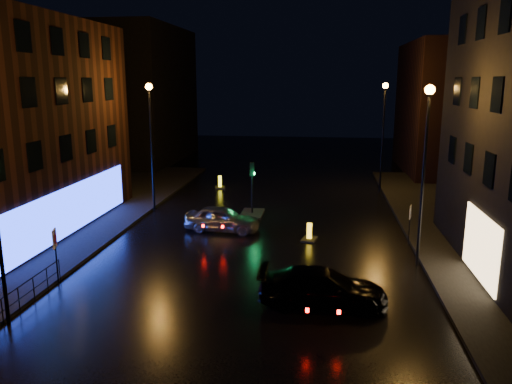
% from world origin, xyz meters
% --- Properties ---
extents(ground, '(120.00, 120.00, 0.00)m').
position_xyz_m(ground, '(0.00, 0.00, 0.00)').
color(ground, black).
rests_on(ground, ground).
extents(pavement_left, '(12.00, 44.00, 0.15)m').
position_xyz_m(pavement_left, '(-14.00, 8.00, 0.07)').
color(pavement_left, black).
rests_on(pavement_left, ground).
extents(building_far_left, '(8.00, 16.00, 14.00)m').
position_xyz_m(building_far_left, '(-16.00, 35.00, 7.00)').
color(building_far_left, black).
rests_on(building_far_left, ground).
extents(building_far_right, '(8.00, 14.00, 12.00)m').
position_xyz_m(building_far_right, '(15.00, 32.00, 6.00)').
color(building_far_right, black).
rests_on(building_far_right, ground).
extents(street_lamp_lfar, '(0.44, 0.44, 8.37)m').
position_xyz_m(street_lamp_lfar, '(-7.80, 14.00, 5.56)').
color(street_lamp_lfar, black).
rests_on(street_lamp_lfar, ground).
extents(street_lamp_rnear, '(0.44, 0.44, 8.37)m').
position_xyz_m(street_lamp_rnear, '(7.80, 6.00, 5.56)').
color(street_lamp_rnear, black).
rests_on(street_lamp_rnear, ground).
extents(street_lamp_rfar, '(0.44, 0.44, 8.37)m').
position_xyz_m(street_lamp_rfar, '(7.80, 22.00, 5.56)').
color(street_lamp_rfar, black).
rests_on(street_lamp_rfar, ground).
extents(traffic_signal, '(1.40, 2.40, 3.45)m').
position_xyz_m(traffic_signal, '(-1.20, 14.00, 0.50)').
color(traffic_signal, black).
rests_on(traffic_signal, ground).
extents(guard_railing, '(0.05, 6.04, 1.00)m').
position_xyz_m(guard_railing, '(-8.00, -1.00, 0.74)').
color(guard_railing, black).
rests_on(guard_railing, ground).
extents(silver_hatchback, '(4.43, 2.11, 1.46)m').
position_xyz_m(silver_hatchback, '(-2.41, 10.17, 0.73)').
color(silver_hatchback, '#B4B8BD').
rests_on(silver_hatchback, ground).
extents(dark_sedan, '(4.98, 2.03, 1.45)m').
position_xyz_m(dark_sedan, '(3.35, 1.07, 0.72)').
color(dark_sedan, black).
rests_on(dark_sedan, ground).
extents(bollard_near, '(0.95, 1.23, 0.96)m').
position_xyz_m(bollard_near, '(2.64, 9.13, 0.21)').
color(bollard_near, black).
rests_on(bollard_near, ground).
extents(bollard_far, '(1.03, 1.30, 1.01)m').
position_xyz_m(bollard_far, '(-4.91, 21.76, 0.22)').
color(bollard_far, black).
rests_on(bollard_far, ground).
extents(road_sign_left, '(0.23, 0.58, 2.45)m').
position_xyz_m(road_sign_left, '(-7.90, 1.66, 1.83)').
color(road_sign_left, black).
rests_on(road_sign_left, ground).
extents(road_sign_right, '(0.19, 0.51, 2.13)m').
position_xyz_m(road_sign_right, '(7.90, 9.09, 1.59)').
color(road_sign_right, black).
rests_on(road_sign_right, ground).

